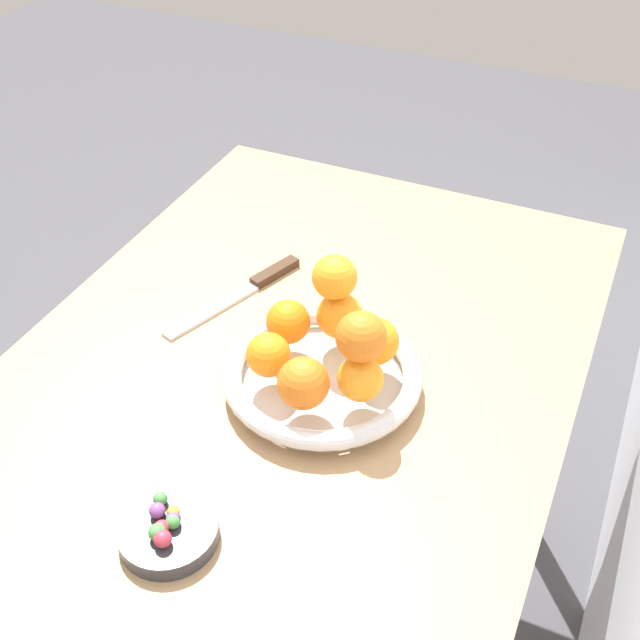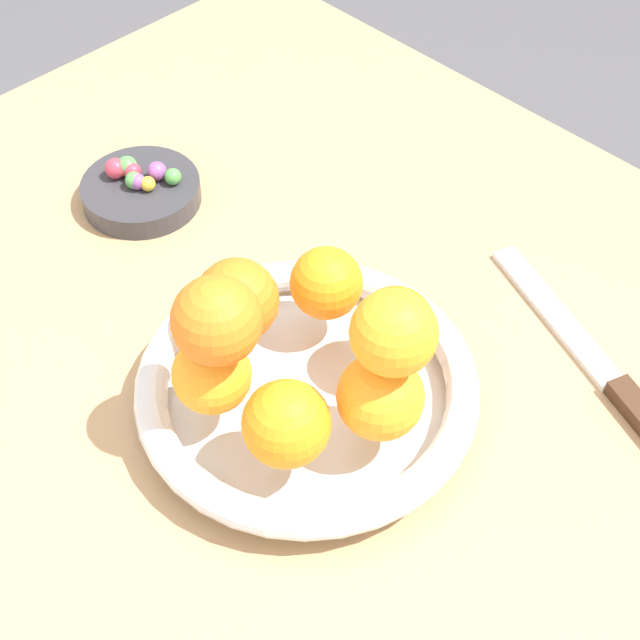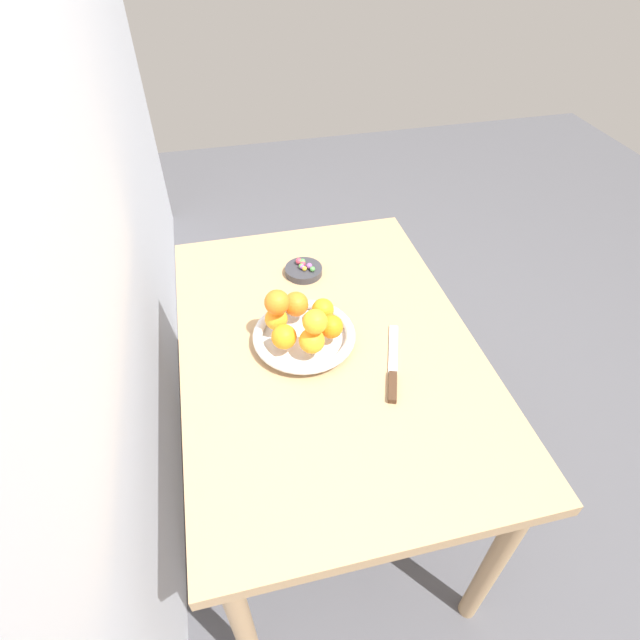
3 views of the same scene
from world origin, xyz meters
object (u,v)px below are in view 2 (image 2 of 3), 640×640
(candy_ball_2, at_px, (157,171))
(candy_ball_3, at_px, (134,171))
(candy_ball_1, at_px, (149,183))
(fruit_bowl, at_px, (307,390))
(orange_3, at_px, (212,375))
(candy_ball_7, at_px, (137,181))
(candy_ball_5, at_px, (131,164))
(candy_ball_0, at_px, (134,180))
(candy_ball_6, at_px, (116,168))
(orange_7, at_px, (394,333))
(dining_table, at_px, (371,441))
(knife, at_px, (603,370))
(orange_1, at_px, (324,285))
(orange_4, at_px, (286,424))
(orange_5, at_px, (380,397))
(candy_ball_4, at_px, (173,177))
(orange_0, at_px, (396,325))
(candy_dish, at_px, (139,193))
(orange_6, at_px, (217,321))
(orange_2, at_px, (237,300))

(candy_ball_2, bearing_deg, candy_ball_3, 42.24)
(candy_ball_3, bearing_deg, candy_ball_1, 179.84)
(fruit_bowl, relative_size, orange_3, 4.53)
(candy_ball_7, bearing_deg, candy_ball_5, -24.65)
(candy_ball_0, xyz_separation_m, candy_ball_2, (-0.01, -0.02, 0.00))
(candy_ball_5, relative_size, candy_ball_6, 0.99)
(orange_3, relative_size, candy_ball_1, 4.12)
(orange_7, relative_size, candy_ball_5, 3.07)
(orange_3, distance_m, orange_7, 0.14)
(dining_table, relative_size, knife, 4.38)
(orange_3, bearing_deg, orange_1, -86.42)
(dining_table, xyz_separation_m, candy_ball_2, (0.30, -0.02, 0.12))
(fruit_bowl, bearing_deg, orange_4, 124.63)
(orange_5, distance_m, candy_ball_4, 0.35)
(candy_ball_3, bearing_deg, orange_0, -179.31)
(fruit_bowl, xyz_separation_m, candy_ball_6, (0.31, -0.05, 0.01))
(orange_7, bearing_deg, orange_3, 38.08)
(candy_dish, distance_m, orange_4, 0.35)
(knife, bearing_deg, orange_3, 55.92)
(dining_table, relative_size, orange_7, 18.23)
(orange_6, bearing_deg, candy_ball_2, -27.84)
(orange_6, bearing_deg, dining_table, -108.86)
(dining_table, xyz_separation_m, candy_ball_1, (0.29, -0.00, 0.12))
(orange_5, height_order, candy_ball_6, orange_5)
(candy_dish, bearing_deg, candy_ball_1, -162.82)
(candy_dish, xyz_separation_m, orange_3, (-0.26, 0.12, 0.06))
(orange_0, bearing_deg, candy_ball_0, 2.23)
(orange_7, distance_m, candy_ball_1, 0.36)
(candy_ball_2, relative_size, candy_ball_3, 1.10)
(orange_5, xyz_separation_m, candy_ball_3, (0.37, -0.05, -0.04))
(orange_3, relative_size, candy_ball_6, 2.95)
(orange_3, relative_size, orange_6, 0.93)
(orange_6, distance_m, candy_ball_3, 0.32)
(orange_1, bearing_deg, orange_4, 124.63)
(candy_dish, height_order, orange_1, orange_1)
(orange_7, distance_m, candy_ball_6, 0.40)
(orange_3, distance_m, candy_ball_5, 0.31)
(orange_1, bearing_deg, candy_ball_3, -0.96)
(orange_1, relative_size, candy_ball_3, 3.50)
(orange_4, bearing_deg, orange_3, 6.11)
(orange_2, height_order, candy_ball_1, orange_2)
(orange_5, height_order, knife, orange_5)
(orange_3, xyz_separation_m, candy_ball_6, (0.28, -0.11, -0.04))
(orange_7, height_order, candy_ball_0, orange_7)
(dining_table, relative_size, candy_ball_1, 77.21)
(candy_dish, xyz_separation_m, orange_6, (-0.26, 0.12, 0.12))
(fruit_bowl, bearing_deg, orange_2, 4.63)
(candy_ball_0, relative_size, knife, 0.07)
(candy_ball_5, height_order, candy_ball_6, same)
(candy_ball_1, distance_m, candy_ball_2, 0.02)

